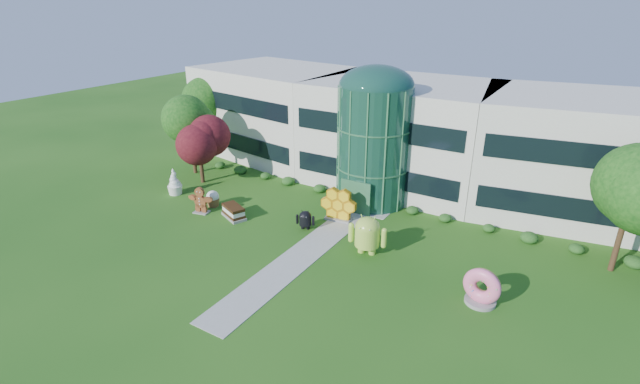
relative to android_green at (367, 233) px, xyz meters
The scene contains 14 objects.
ground 5.43m from the android_green, 133.98° to the right, with size 140.00×140.00×0.00m, color #215114.
building 15.03m from the android_green, 104.20° to the left, with size 46.00×15.00×9.30m, color beige, non-canonical shape.
atrium 9.61m from the android_green, 113.60° to the left, with size 6.00×6.00×9.80m, color #194738.
walkway 4.30m from the android_green, 154.27° to the right, with size 2.40×20.00×0.04m, color #9E9E93.
tree_red 19.53m from the android_green, 168.87° to the left, with size 4.00×4.00×6.00m, color #3F0C14, non-canonical shape.
trees_backdrop 10.28m from the android_green, 111.29° to the left, with size 52.00×8.00×8.40m, color #104010, non-canonical shape.
android_green is the anchor object (origin of this frame).
android_black 5.67m from the android_green, behind, with size 1.50×1.01×1.71m, color black, non-canonical shape.
donut 8.25m from the android_green, 11.58° to the right, with size 2.21×1.06×2.30m, color #EA5998, non-canonical shape.
gingerbread 14.41m from the android_green, behind, with size 2.42×0.93×2.23m, color maroon, non-canonical shape.
ice_cream_sandwich 11.54m from the android_green, behind, with size 2.32×1.16×1.03m, color black, non-canonical shape.
honeycomb 5.47m from the android_green, 140.21° to the left, with size 3.06×1.09×2.40m, color yellow, non-canonical shape.
froyo 19.15m from the android_green, behind, with size 1.39×1.39×2.38m, color white, non-canonical shape.
cupcake 14.47m from the android_green, behind, with size 1.15×1.15×1.38m, color white, non-canonical shape.
Camera 1 is at (15.34, -21.57, 16.27)m, focal length 26.00 mm.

